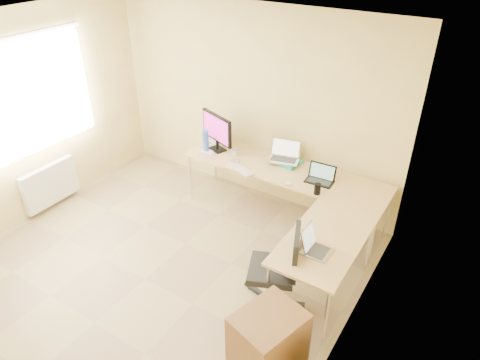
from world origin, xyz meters
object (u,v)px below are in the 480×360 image
Objects in this scene: laptop_center at (284,152)px; office_chair at (272,267)px; cabinet at (268,349)px; keyboard at (241,169)px; mug at (234,153)px; laptop_return at (318,243)px; laptop_black at (320,174)px; water_bottle at (206,141)px; desk_fan at (219,132)px; monitor at (217,132)px; desk_return at (322,266)px; desk_main at (282,194)px.

laptop_center is 0.40× the size of office_chair.
keyboard is at bearing 143.95° from cabinet.
laptop_return is (1.71, -1.21, 0.06)m from mug.
laptop_return is 0.41× the size of cabinet.
laptop_black is 1.62m from water_bottle.
desk_fan is (-0.67, 0.50, 0.14)m from keyboard.
monitor reaches higher than laptop_return.
desk_return is 3.96× the size of laptop_black.
monitor is 0.62× the size of office_chair.
keyboard is at bearing -167.96° from laptop_black.
desk_return is 2.17× the size of monitor.
keyboard is 0.42× the size of office_chair.
desk_return is 1.70× the size of cabinet.
desk_fan is (-0.12, 0.20, -0.11)m from monitor.
desk_fan is 0.30× the size of office_chair.
laptop_center reaches higher than office_chair.
desk_fan reaches higher than desk_main.
desk_return is 1.16m from cabinet.
mug is 2.10m from laptop_return.
laptop_black is 1.13× the size of water_bottle.
water_bottle is at bearing -168.36° from mug.
monitor is 2.21m from office_chair.
desk_main is 8.08× the size of laptop_black.
mug is at bearing 150.12° from desk_return.
cabinet is (2.00, -2.16, -0.63)m from monitor.
cabinet is at bearing -89.04° from desk_return.
desk_fan reaches higher than office_chair.
laptop_black is at bearing 18.70° from monitor.
desk_main is 3.47× the size of cabinet.
keyboard is 0.85m from desk_fan.
mug is 0.47m from desk_fan.
water_bottle is at bearing -175.59° from keyboard.
office_chair is (-0.37, -0.19, -0.33)m from laptop_return.
office_chair reaches higher than mug.
laptop_return is (2.12, -1.43, -0.04)m from desk_fan.
mug is at bearing 111.67° from office_chair.
laptop_return is (0.49, -1.19, 0.00)m from laptop_black.
desk_return is at bearing -23.24° from desk_fan.
laptop_center is 0.68m from mug.
laptop_return is (0.01, -0.23, 0.47)m from desk_return.
office_chair is at bearing -20.85° from monitor.
laptop_black is at bearing -30.85° from laptop_center.
keyboard is 4.51× the size of mug.
keyboard is at bearing 153.81° from desk_return.
laptop_center is at bearing 28.45° from monitor.
desk_return is 1.63m from keyboard.
laptop_black is 1.42m from office_chair.
mug is at bearing 179.59° from laptop_center.
laptop_return is at bearing -11.39° from monitor.
laptop_black is 0.99m from keyboard.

